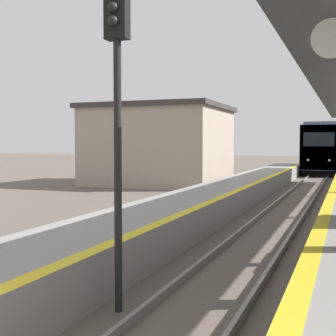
# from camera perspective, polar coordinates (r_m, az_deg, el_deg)

# --- Properties ---
(train) EXTENTS (2.88, 20.89, 4.37)m
(train) POSITION_cam_1_polar(r_m,az_deg,el_deg) (48.30, 18.59, 2.34)
(train) COLOR black
(train) RESTS_ON ground
(signal_near) EXTENTS (0.36, 0.31, 5.10)m
(signal_near) POSITION_cam_1_polar(r_m,az_deg,el_deg) (7.27, -6.23, 10.14)
(signal_near) COLOR black
(signal_near) RESTS_ON ground
(station_building) EXTENTS (8.54, 7.80, 5.10)m
(station_building) POSITION_cam_1_polar(r_m,az_deg,el_deg) (30.52, -1.04, 2.86)
(station_building) COLOR tan
(station_building) RESTS_ON ground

